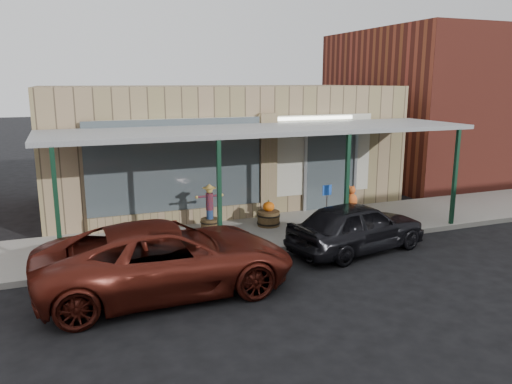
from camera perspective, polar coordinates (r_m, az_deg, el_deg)
name	(u,v)px	position (r m, az deg, el deg)	size (l,w,h in m)	color
ground	(325,279)	(11.49, 7.92, -9.86)	(120.00, 120.00, 0.00)	black
sidewalk	(265,232)	(14.52, 1.00, -4.61)	(40.00, 3.20, 0.15)	gray
storefront	(218,145)	(18.32, -4.41, 5.40)	(12.00, 6.25, 4.20)	#907558
awning	(266,131)	(13.91, 1.11, 6.98)	(12.00, 3.00, 3.04)	slate
block_buildings_near	(258,97)	(19.83, 0.27, 10.83)	(61.00, 8.00, 8.00)	maroon
barrel_scarecrow	(210,215)	(14.35, -5.30, -2.63)	(0.80, 0.69, 1.37)	brown
barrel_pumpkin	(269,217)	(14.84, 1.44, -2.82)	(0.76, 0.76, 0.78)	brown
handicap_sign	(327,202)	(14.11, 8.08, -1.18)	(0.29, 0.04, 1.39)	gray
parked_sedan	(357,226)	(13.27, 11.48, -3.87)	(4.12, 2.30, 1.58)	black
car_maroon	(167,258)	(10.69, -10.09, -7.41)	(2.47, 5.36, 1.49)	#4D170F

